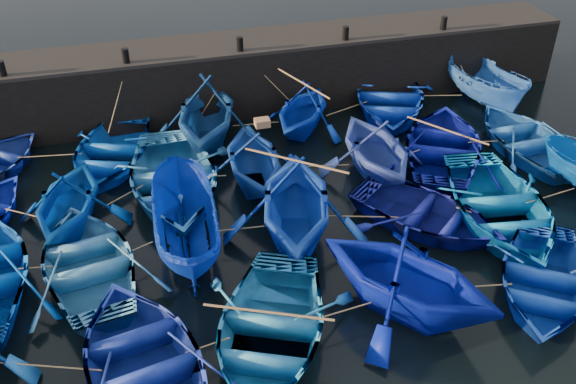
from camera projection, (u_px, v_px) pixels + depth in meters
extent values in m
plane|color=black|center=(321.00, 280.00, 16.85)|extent=(120.00, 120.00, 0.00)
cube|color=black|center=(237.00, 76.00, 24.47)|extent=(26.00, 2.50, 2.50)
cube|color=black|center=(235.00, 43.00, 23.73)|extent=(26.00, 2.50, 0.12)
cylinder|color=black|center=(2.00, 69.00, 21.07)|extent=(0.24, 0.24, 0.50)
cylinder|color=black|center=(126.00, 56.00, 21.96)|extent=(0.24, 0.24, 0.50)
cylinder|color=black|center=(240.00, 44.00, 22.84)|extent=(0.24, 0.24, 0.50)
cylinder|color=black|center=(346.00, 33.00, 23.72)|extent=(0.24, 0.24, 0.50)
cylinder|color=black|center=(444.00, 23.00, 24.61)|extent=(0.24, 0.24, 0.50)
imported|color=#0746BA|center=(110.00, 151.00, 21.30)|extent=(4.97, 5.84, 1.03)
imported|color=navy|center=(206.00, 111.00, 22.07)|extent=(5.22, 5.67, 2.49)
imported|color=#052CB9|center=(303.00, 109.00, 22.86)|extent=(4.71, 4.81, 1.92)
imported|color=#092EA6|center=(389.00, 98.00, 24.41)|extent=(5.63, 6.53, 1.14)
imported|color=blue|center=(484.00, 84.00, 24.69)|extent=(2.20, 4.80, 1.80)
imported|color=#013C96|center=(68.00, 199.00, 18.15)|extent=(4.23, 4.60, 2.03)
imported|color=#266EB3|center=(172.00, 180.00, 19.72)|extent=(4.29, 5.89, 1.20)
imported|color=#113D92|center=(254.00, 157.00, 19.91)|extent=(3.69, 4.22, 2.13)
imported|color=#2E47AA|center=(376.00, 146.00, 20.41)|extent=(3.76, 4.31, 2.20)
imported|color=#030A75|center=(444.00, 146.00, 21.50)|extent=(5.99, 6.60, 1.12)
imported|color=blue|center=(527.00, 138.00, 22.02)|extent=(3.77, 5.07, 1.01)
imported|color=#337AC5|center=(89.00, 261.00, 16.69)|extent=(4.29, 5.45, 1.03)
imported|color=#04258F|center=(185.00, 226.00, 17.30)|extent=(1.98, 4.77, 1.81)
imported|color=blue|center=(295.00, 200.00, 17.67)|extent=(5.25, 5.71, 2.52)
imported|color=navy|center=(428.00, 214.00, 18.45)|extent=(5.46, 5.65, 0.96)
imported|color=blue|center=(500.00, 207.00, 18.58)|extent=(4.81, 6.15, 1.17)
imported|color=navy|center=(144.00, 362.00, 13.90)|extent=(4.71, 5.91, 1.10)
imported|color=#1D70BA|center=(269.00, 330.00, 14.68)|extent=(5.52, 6.25, 1.08)
imported|color=#021290|center=(408.00, 275.00, 15.20)|extent=(6.05, 6.13, 2.45)
imported|color=blue|center=(543.00, 280.00, 16.16)|extent=(5.38, 5.70, 0.96)
cube|color=#936340|center=(262.00, 123.00, 19.31)|extent=(0.45, 0.35, 0.23)
cylinder|color=tan|center=(50.00, 156.00, 20.99)|extent=(2.04, 0.35, 0.04)
cylinder|color=tan|center=(160.00, 139.00, 21.88)|extent=(1.58, 0.59, 0.04)
cylinder|color=tan|center=(256.00, 124.00, 22.78)|extent=(1.63, 0.20, 0.04)
cylinder|color=tan|center=(347.00, 109.00, 23.76)|extent=(1.86, 0.70, 0.04)
cylinder|color=tan|center=(436.00, 96.00, 24.65)|extent=(1.94, 0.50, 0.04)
cylinder|color=tan|center=(22.00, 213.00, 18.38)|extent=(0.96, 0.70, 0.04)
cylinder|color=tan|center=(124.00, 196.00, 19.08)|extent=(1.23, 0.87, 0.04)
cylinder|color=tan|center=(214.00, 176.00, 19.98)|extent=(0.76, 0.18, 0.04)
cylinder|color=tan|center=(315.00, 166.00, 20.46)|extent=(2.12, 0.47, 0.04)
cylinder|color=tan|center=(410.00, 153.00, 21.11)|extent=(0.81, 0.29, 0.04)
cylinder|color=tan|center=(486.00, 142.00, 21.75)|extent=(1.23, 0.26, 0.04)
cylinder|color=tan|center=(35.00, 268.00, 16.43)|extent=(0.88, 0.18, 0.04)
cylinder|color=tan|center=(138.00, 248.00, 17.08)|extent=(0.80, 0.36, 0.04)
cylinder|color=tan|center=(241.00, 228.00, 17.78)|extent=(1.28, 0.17, 0.04)
cylinder|color=tan|center=(362.00, 217.00, 18.24)|extent=(2.00, 0.66, 0.04)
cylinder|color=tan|center=(464.00, 210.00, 18.50)|extent=(0.33, 0.38, 0.04)
cylinder|color=tan|center=(551.00, 196.00, 19.10)|extent=(1.81, 0.31, 0.04)
cylinder|color=tan|center=(47.00, 366.00, 13.80)|extent=(2.29, 0.90, 0.04)
cylinder|color=tan|center=(208.00, 345.00, 14.29)|extent=(1.03, 0.21, 0.04)
cylinder|color=tan|center=(339.00, 312.00, 15.13)|extent=(1.68, 0.22, 0.04)
cylinder|color=tan|center=(476.00, 286.00, 15.85)|extent=(1.83, 0.36, 0.04)
cylinder|color=tan|center=(118.00, 99.00, 22.13)|extent=(1.03, 0.98, 2.09)
cylinder|color=tan|center=(221.00, 83.00, 23.16)|extent=(1.65, 0.42, 2.09)
cylinder|color=tan|center=(268.00, 79.00, 23.47)|extent=(1.85, 0.59, 2.09)
cylinder|color=tan|center=(362.00, 64.00, 24.58)|extent=(1.49, 0.16, 2.09)
cylinder|color=tan|center=(456.00, 56.00, 25.25)|extent=(1.22, 0.38, 2.09)
cylinder|color=#99724C|center=(303.00, 83.00, 22.30)|extent=(1.08, 2.84, 0.06)
cylinder|color=#99724C|center=(447.00, 130.00, 21.16)|extent=(1.77, 2.49, 0.06)
cylinder|color=#99724C|center=(296.00, 161.00, 16.94)|extent=(2.34, 1.97, 0.06)
cylinder|color=#99724C|center=(268.00, 312.00, 14.35)|extent=(2.74, 1.32, 0.06)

